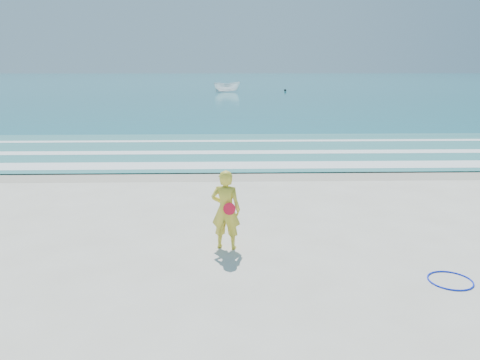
{
  "coord_description": "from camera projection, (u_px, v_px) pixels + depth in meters",
  "views": [
    {
      "loc": [
        0.24,
        -8.3,
        4.06
      ],
      "look_at": [
        0.56,
        4.0,
        1.0
      ],
      "focal_mm": 35.0,
      "sensor_mm": 36.0,
      "label": 1
    }
  ],
  "objects": [
    {
      "name": "woman",
      "position": [
        226.0,
        210.0,
        10.41
      ],
      "size": [
        0.74,
        0.57,
        1.81
      ],
      "color": "gold",
      "rests_on": "ground"
    },
    {
      "name": "foam_far",
      "position": [
        223.0,
        141.0,
        25.02
      ],
      "size": [
        400.0,
        0.6,
        0.01
      ],
      "primitive_type": "cube",
      "color": "white",
      "rests_on": "shallow"
    },
    {
      "name": "shallow",
      "position": [
        223.0,
        149.0,
        22.6
      ],
      "size": [
        400.0,
        10.0,
        0.01
      ],
      "primitive_type": "cube",
      "color": "#59B7AD",
      "rests_on": "ocean"
    },
    {
      "name": "ground",
      "position": [
        216.0,
        280.0,
        9.03
      ],
      "size": [
        400.0,
        400.0,
        0.0
      ],
      "primitive_type": "plane",
      "color": "silver",
      "rests_on": "ground"
    },
    {
      "name": "boat",
      "position": [
        227.0,
        87.0,
        68.38
      ],
      "size": [
        4.04,
        1.87,
        1.51
      ],
      "primitive_type": "imported",
      "rotation": [
        0.0,
        0.0,
        1.67
      ],
      "color": "white",
      "rests_on": "ocean"
    },
    {
      "name": "buoy",
      "position": [
        285.0,
        90.0,
        70.09
      ],
      "size": [
        0.37,
        0.37,
        0.37
      ],
      "primitive_type": "sphere",
      "color": "black",
      "rests_on": "ocean"
    },
    {
      "name": "wet_sand",
      "position": [
        222.0,
        174.0,
        17.76
      ],
      "size": [
        400.0,
        2.4,
        0.0
      ],
      "primitive_type": "cube",
      "color": "#B2A893",
      "rests_on": "ground"
    },
    {
      "name": "hoop",
      "position": [
        450.0,
        280.0,
        8.99
      ],
      "size": [
        0.96,
        0.96,
        0.03
      ],
      "primitive_type": "torus",
      "rotation": [
        0.0,
        0.0,
        -0.15
      ],
      "color": "#0C25DF",
      "rests_on": "ground"
    },
    {
      "name": "foam_mid",
      "position": [
        223.0,
        152.0,
        21.82
      ],
      "size": [
        400.0,
        0.9,
        0.01
      ],
      "primitive_type": "cube",
      "color": "white",
      "rests_on": "shallow"
    },
    {
      "name": "foam_near",
      "position": [
        222.0,
        165.0,
        19.01
      ],
      "size": [
        400.0,
        1.4,
        0.01
      ],
      "primitive_type": "cube",
      "color": "white",
      "rests_on": "shallow"
    },
    {
      "name": "ocean",
      "position": [
        226.0,
        81.0,
        110.88
      ],
      "size": [
        400.0,
        190.0,
        0.04
      ],
      "primitive_type": "cube",
      "color": "#19727F",
      "rests_on": "ground"
    }
  ]
}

